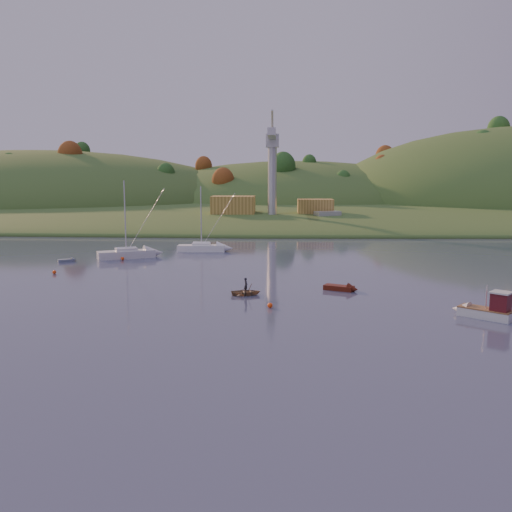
{
  "coord_description": "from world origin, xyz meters",
  "views": [
    {
      "loc": [
        3.72,
        -22.76,
        12.78
      ],
      "look_at": [
        1.29,
        37.16,
        4.13
      ],
      "focal_mm": 40.0,
      "sensor_mm": 36.0,
      "label": 1
    }
  ],
  "objects_px": {
    "sailboat_far": "(126,253)",
    "canoe": "(246,292)",
    "red_tender": "(345,288)",
    "grey_dinghy": "(70,260)",
    "sailboat_near": "(201,247)",
    "fishing_boat": "(482,309)"
  },
  "relations": [
    {
      "from": "sailboat_far",
      "to": "canoe",
      "type": "bearing_deg",
      "value": -78.29
    },
    {
      "from": "red_tender",
      "to": "grey_dinghy",
      "type": "distance_m",
      "value": 42.9
    },
    {
      "from": "sailboat_near",
      "to": "red_tender",
      "type": "relative_size",
      "value": 2.69
    },
    {
      "from": "fishing_boat",
      "to": "grey_dinghy",
      "type": "bearing_deg",
      "value": 8.17
    },
    {
      "from": "sailboat_near",
      "to": "sailboat_far",
      "type": "relative_size",
      "value": 0.92
    },
    {
      "from": "red_tender",
      "to": "sailboat_far",
      "type": "bearing_deg",
      "value": 168.37
    },
    {
      "from": "sailboat_near",
      "to": "grey_dinghy",
      "type": "distance_m",
      "value": 21.52
    },
    {
      "from": "sailboat_near",
      "to": "grey_dinghy",
      "type": "xyz_separation_m",
      "value": [
        -17.9,
        -11.92,
        -0.51
      ]
    },
    {
      "from": "sailboat_near",
      "to": "canoe",
      "type": "bearing_deg",
      "value": -76.21
    },
    {
      "from": "sailboat_near",
      "to": "sailboat_far",
      "type": "distance_m",
      "value": 13.26
    },
    {
      "from": "red_tender",
      "to": "grey_dinghy",
      "type": "relative_size",
      "value": 1.46
    },
    {
      "from": "fishing_boat",
      "to": "red_tender",
      "type": "bearing_deg",
      "value": -5.7
    },
    {
      "from": "sailboat_near",
      "to": "sailboat_far",
      "type": "height_order",
      "value": "sailboat_far"
    },
    {
      "from": "canoe",
      "to": "grey_dinghy",
      "type": "xyz_separation_m",
      "value": [
        -27.3,
        22.31,
        -0.13
      ]
    },
    {
      "from": "sailboat_far",
      "to": "canoe",
      "type": "height_order",
      "value": "sailboat_far"
    },
    {
      "from": "fishing_boat",
      "to": "sailboat_near",
      "type": "height_order",
      "value": "sailboat_near"
    },
    {
      "from": "fishing_boat",
      "to": "sailboat_far",
      "type": "distance_m",
      "value": 54.2
    },
    {
      "from": "sailboat_near",
      "to": "canoe",
      "type": "xyz_separation_m",
      "value": [
        9.4,
        -34.23,
        -0.38
      ]
    },
    {
      "from": "fishing_boat",
      "to": "sailboat_near",
      "type": "bearing_deg",
      "value": -13.58
    },
    {
      "from": "canoe",
      "to": "sailboat_near",
      "type": "bearing_deg",
      "value": 4.4
    },
    {
      "from": "canoe",
      "to": "fishing_boat",
      "type": "bearing_deg",
      "value": -122.74
    },
    {
      "from": "sailboat_near",
      "to": "grey_dinghy",
      "type": "height_order",
      "value": "sailboat_near"
    }
  ]
}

